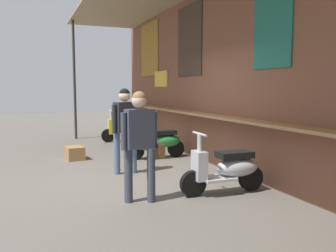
{
  "coord_description": "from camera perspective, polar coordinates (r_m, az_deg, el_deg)",
  "views": [
    {
      "loc": [
        6.12,
        -1.79,
        1.63
      ],
      "look_at": [
        -1.36,
        1.24,
        0.76
      ],
      "focal_mm": 37.71,
      "sensor_mm": 36.0,
      "label": 1
    }
  ],
  "objects": [
    {
      "name": "market_stall_facade",
      "position": [
        7.16,
        8.85,
        10.43
      ],
      "size": [
        13.11,
        2.55,
        3.93
      ],
      "color": "brown",
      "rests_on": "ground_plane"
    },
    {
      "name": "merchandise_crate",
      "position": [
        8.36,
        -14.86,
        -4.25
      ],
      "size": [
        0.51,
        0.42,
        0.3
      ],
      "primitive_type": "cube",
      "rotation": [
        0.0,
        0.0,
        0.12
      ],
      "color": "olive",
      "rests_on": "ground_plane"
    },
    {
      "name": "shopper_browsing",
      "position": [
        6.72,
        -6.86,
        0.58
      ],
      "size": [
        0.43,
        0.64,
        1.62
      ],
      "rotation": [
        0.0,
        0.0,
        3.49
      ],
      "color": "slate",
      "rests_on": "ground_plane"
    },
    {
      "name": "ground_plane",
      "position": [
        6.58,
        -5.66,
        -8.22
      ],
      "size": [
        36.7,
        36.7,
        0.0
      ],
      "primitive_type": "plane",
      "color": "#605B54"
    },
    {
      "name": "scooter_silver",
      "position": [
        5.58,
        9.62,
        -6.79
      ],
      "size": [
        0.46,
        1.4,
        0.97
      ],
      "rotation": [
        0.0,
        0.0,
        -1.62
      ],
      "color": "#B2B5BA",
      "rests_on": "ground_plane"
    },
    {
      "name": "scooter_yellow",
      "position": [
        10.89,
        -6.66,
        -0.44
      ],
      "size": [
        0.48,
        1.4,
        0.97
      ],
      "rotation": [
        0.0,
        0.0,
        -1.63
      ],
      "color": "gold",
      "rests_on": "ground_plane"
    },
    {
      "name": "shopper_with_handbag",
      "position": [
        4.99,
        -4.47,
        -1.66
      ],
      "size": [
        0.31,
        0.64,
        1.59
      ],
      "rotation": [
        0.0,
        0.0,
        3.24
      ],
      "color": "#383D4C",
      "rests_on": "ground_plane"
    },
    {
      "name": "scooter_green",
      "position": [
        8.23,
        -1.41,
        -2.53
      ],
      "size": [
        0.46,
        1.4,
        0.97
      ],
      "rotation": [
        0.0,
        0.0,
        -1.58
      ],
      "color": "#237533",
      "rests_on": "ground_plane"
    }
  ]
}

